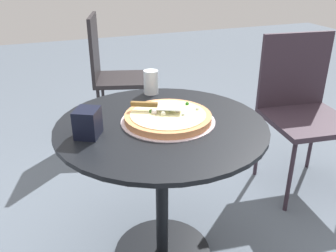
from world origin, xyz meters
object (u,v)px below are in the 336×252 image
object	(u,v)px
patio_table	(162,161)
napkin_dispenser	(88,123)
pizza_on_tray	(168,118)
patio_chair_far	(302,103)
patio_chair_near	(110,69)
drinking_cup	(151,82)
pizza_server	(156,105)

from	to	relation	value
patio_table	napkin_dispenser	size ratio (longest dim) A/B	7.99
pizza_on_tray	patio_chair_far	bearing A→B (deg)	-72.07
pizza_on_tray	patio_chair_far	size ratio (longest dim) A/B	0.43
napkin_dispenser	patio_chair_near	size ratio (longest dim) A/B	0.12
drinking_cup	napkin_dispenser	size ratio (longest dim) A/B	1.07
pizza_server	napkin_dispenser	world-z (taller)	napkin_dispenser
patio_chair_far	patio_table	bearing A→B (deg)	108.00
pizza_on_tray	napkin_dispenser	distance (m)	0.32
napkin_dispenser	patio_chair_far	xyz separation A→B (m)	(0.32, -1.26, -0.22)
patio_table	patio_chair_far	bearing A→B (deg)	-72.00
drinking_cup	patio_chair_far	size ratio (longest dim) A/B	0.13
patio_table	pizza_server	xyz separation A→B (m)	(0.06, 0.00, 0.23)
napkin_dispenser	patio_chair_far	world-z (taller)	patio_chair_far
patio_chair_near	patio_table	bearing A→B (deg)	176.88
pizza_on_tray	pizza_server	world-z (taller)	pizza_server
patio_chair_far	pizza_server	bearing A→B (deg)	104.87
drinking_cup	patio_chair_far	xyz separation A→B (m)	(-0.03, -0.90, -0.22)
pizza_on_tray	patio_chair_far	xyz separation A→B (m)	(0.30, -0.94, -0.18)
pizza_on_tray	drinking_cup	bearing A→B (deg)	-6.68
pizza_on_tray	drinking_cup	distance (m)	0.34
pizza_on_tray	pizza_server	bearing A→B (deg)	36.09
pizza_on_tray	pizza_server	xyz separation A→B (m)	(0.05, 0.03, 0.04)
pizza_server	napkin_dispenser	size ratio (longest dim) A/B	1.98
pizza_on_tray	patio_chair_near	bearing A→B (deg)	-1.72
pizza_on_tray	patio_chair_near	distance (m)	1.32
drinking_cup	patio_chair_near	xyz separation A→B (m)	(0.97, -0.00, -0.21)
pizza_server	napkin_dispenser	xyz separation A→B (m)	(-0.06, 0.29, -0.00)
drinking_cup	patio_chair_far	distance (m)	0.93
patio_table	patio_chair_near	size ratio (longest dim) A/B	0.93
patio_table	patio_chair_far	xyz separation A→B (m)	(0.32, -0.97, 0.01)
patio_chair_far	patio_chair_near	bearing A→B (deg)	41.79
patio_table	pizza_server	bearing A→B (deg)	0.76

